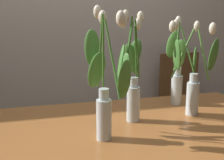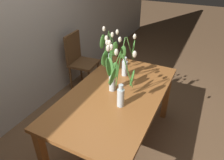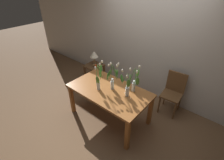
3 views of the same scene
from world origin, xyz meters
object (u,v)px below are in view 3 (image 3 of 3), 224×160
Objects in this scene: tulip_vase_0 at (113,79)px; tulip_vase_1 at (126,88)px; tulip_vase_2 at (99,80)px; table_lamp at (94,55)px; pillar_candle at (96,66)px; dining_chair at (173,91)px; tulip_vase_3 at (134,82)px; side_table at (94,69)px; dining_table at (109,93)px.

tulip_vase_1 is (0.34, -0.02, -0.04)m from tulip_vase_0.
tulip_vase_0 is at bearing 44.86° from tulip_vase_2.
tulip_vase_2 is 1.40m from table_lamp.
tulip_vase_0 is at bearing -30.10° from pillar_candle.
pillar_candle is (-1.99, -0.35, 0.06)m from dining_chair.
tulip_vase_0 is 0.26m from tulip_vase_2.
side_table is (-1.62, 0.52, -0.51)m from tulip_vase_3.
tulip_vase_2 reaches higher than dining_table.
tulip_vase_1 is at bearing -117.09° from dining_chair.
pillar_candle is (-1.46, 0.67, -0.34)m from tulip_vase_1.
tulip_vase_0 is at bearing -30.32° from table_lamp.
tulip_vase_3 is 1.78m from side_table.
side_table is at bearing 155.50° from tulip_vase_1.
dining_chair is 12.40× the size of pillar_candle.
tulip_vase_3 reaches higher than tulip_vase_1.
tulip_vase_1 is (0.37, 0.06, 0.28)m from dining_table.
tulip_vase_0 is 1.35m from pillar_candle.
dining_table is 0.33m from tulip_vase_0.
dining_chair is (0.50, 0.81, -0.42)m from tulip_vase_3.
dining_chair is at bearing 7.88° from side_table.
pillar_candle is at bearing -169.90° from dining_chair.
tulip_vase_2 is at bearing -131.55° from dining_chair.
tulip_vase_0 is 1.06× the size of tulip_vase_3.
tulip_vase_1 is 1.82m from side_table.
dining_table is at bearing -33.28° from table_lamp.
side_table is (-1.26, 0.71, -0.54)m from tulip_vase_0.
dining_chair is at bearing 49.17° from tulip_vase_0.
tulip_vase_3 reaches higher than table_lamp.
side_table is (-1.23, 0.78, -0.22)m from dining_table.
tulip_vase_3 is 0.57× the size of dining_chair.
tulip_vase_0 reaches higher than pillar_candle.
dining_table is at bearing -129.48° from dining_chair.
dining_table is 2.84× the size of tulip_vase_0.
tulip_vase_0 is at bearing -29.46° from side_table.
side_table is at bearing 147.56° from dining_table.
tulip_vase_3 is at bearing -18.45° from table_lamp.
tulip_vase_0 reaches higher than tulip_vase_1.
table_lamp is (-1.59, 0.75, -0.07)m from tulip_vase_1.
pillar_candle is (-1.49, 0.46, -0.36)m from tulip_vase_3.
tulip_vase_1 reaches higher than pillar_candle.
table_lamp is at bearing 66.38° from side_table.
table_lamp reaches higher than pillar_candle.
tulip_vase_1 is 6.80× the size of pillar_candle.
tulip_vase_3 is (0.56, 0.38, -0.01)m from tulip_vase_2.
tulip_vase_2 reaches higher than pillar_candle.
tulip_vase_2 is at bearing -40.80° from table_lamp.
tulip_vase_3 is 1.04m from dining_chair.
tulip_vase_3 reaches higher than dining_chair.
table_lamp is (-2.11, -0.27, 0.33)m from dining_chair.
dining_table reaches higher than pillar_candle.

